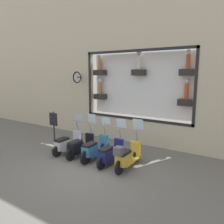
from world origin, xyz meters
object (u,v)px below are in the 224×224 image
object	(u,v)px
scooter_black_3	(80,146)
shop_sign_post	(54,130)
scooter_navy_1	(110,153)
scooter_silver_4	(67,143)
scooter_yellow_0	(127,156)
scooter_teal_2	(94,149)

from	to	relation	value
scooter_black_3	shop_sign_post	world-z (taller)	shop_sign_post
scooter_navy_1	shop_sign_post	xyz separation A→B (m)	(-0.08, 2.86, 0.52)
scooter_silver_4	shop_sign_post	bearing A→B (deg)	96.54
scooter_yellow_0	scooter_silver_4	bearing A→B (deg)	88.89
scooter_yellow_0	scooter_black_3	distance (m)	2.20
scooter_yellow_0	scooter_silver_4	world-z (taller)	scooter_yellow_0
scooter_yellow_0	scooter_navy_1	distance (m)	0.74
shop_sign_post	scooter_silver_4	bearing A→B (deg)	-83.46
scooter_black_3	shop_sign_post	size ratio (longest dim) A/B	1.04
scooter_navy_1	shop_sign_post	distance (m)	2.90
scooter_yellow_0	scooter_navy_1	world-z (taller)	scooter_yellow_0
shop_sign_post	scooter_teal_2	bearing A→B (deg)	-87.78
scooter_teal_2	scooter_silver_4	size ratio (longest dim) A/B	1.01
scooter_teal_2	scooter_yellow_0	bearing A→B (deg)	-92.50
scooter_teal_2	shop_sign_post	size ratio (longest dim) A/B	1.05
scooter_yellow_0	shop_sign_post	xyz separation A→B (m)	(-0.02, 3.59, 0.46)
scooter_yellow_0	scooter_teal_2	xyz separation A→B (m)	(0.06, 1.47, -0.03)
scooter_black_3	scooter_teal_2	bearing A→B (deg)	-89.65
scooter_navy_1	shop_sign_post	world-z (taller)	shop_sign_post
scooter_yellow_0	scooter_black_3	world-z (taller)	scooter_yellow_0
scooter_yellow_0	scooter_navy_1	bearing A→B (deg)	85.48
scooter_black_3	scooter_silver_4	bearing A→B (deg)	90.21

